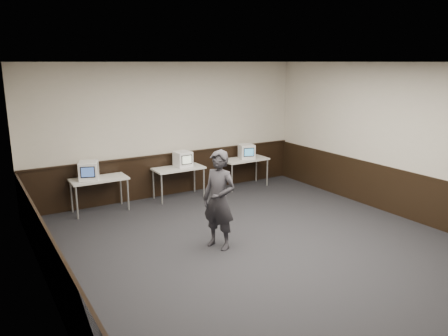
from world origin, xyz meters
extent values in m
plane|color=black|center=(0.00, 0.00, 0.00)|extent=(8.00, 8.00, 0.00)
plane|color=white|center=(0.00, 0.00, 3.20)|extent=(8.00, 8.00, 0.00)
plane|color=#BDB6A6|center=(0.00, 4.00, 1.60)|extent=(7.00, 0.00, 7.00)
plane|color=#BDB6A6|center=(-3.50, 0.00, 1.60)|extent=(0.00, 8.00, 8.00)
plane|color=#BDB6A6|center=(3.50, 0.00, 1.60)|extent=(0.00, 8.00, 8.00)
cube|color=black|center=(0.00, 3.98, 0.50)|extent=(6.98, 0.04, 1.00)
cube|color=black|center=(-3.48, 0.00, 0.50)|extent=(0.04, 7.98, 1.00)
cube|color=black|center=(3.48, 0.00, 0.50)|extent=(0.04, 7.98, 1.00)
cube|color=black|center=(0.00, 3.96, 1.02)|extent=(6.98, 0.06, 0.04)
cube|color=silver|center=(-1.90, 3.60, 0.73)|extent=(1.20, 0.60, 0.04)
cylinder|color=#999999|center=(-2.45, 3.35, 0.35)|extent=(0.04, 0.04, 0.71)
cylinder|color=#999999|center=(-1.35, 3.35, 0.35)|extent=(0.04, 0.04, 0.71)
cylinder|color=#999999|center=(-2.45, 3.85, 0.35)|extent=(0.04, 0.04, 0.71)
cylinder|color=#999999|center=(-1.35, 3.85, 0.35)|extent=(0.04, 0.04, 0.71)
cube|color=silver|center=(0.00, 3.60, 0.73)|extent=(1.20, 0.60, 0.04)
cylinder|color=#999999|center=(-0.55, 3.35, 0.35)|extent=(0.04, 0.04, 0.71)
cylinder|color=#999999|center=(0.55, 3.35, 0.35)|extent=(0.04, 0.04, 0.71)
cylinder|color=#999999|center=(-0.55, 3.85, 0.35)|extent=(0.04, 0.04, 0.71)
cylinder|color=#999999|center=(0.55, 3.85, 0.35)|extent=(0.04, 0.04, 0.71)
cube|color=silver|center=(1.90, 3.60, 0.73)|extent=(1.20, 0.60, 0.04)
cylinder|color=#999999|center=(1.35, 3.35, 0.35)|extent=(0.04, 0.04, 0.71)
cylinder|color=#999999|center=(2.45, 3.35, 0.35)|extent=(0.04, 0.04, 0.71)
cylinder|color=#999999|center=(1.35, 3.85, 0.35)|extent=(0.04, 0.04, 0.71)
cylinder|color=#999999|center=(2.45, 3.85, 0.35)|extent=(0.04, 0.04, 0.71)
cube|color=white|center=(-2.10, 3.59, 0.95)|extent=(0.51, 0.52, 0.40)
cube|color=black|center=(-2.17, 3.39, 0.97)|extent=(0.28, 0.11, 0.24)
cube|color=#35569E|center=(-2.18, 3.38, 0.97)|extent=(0.24, 0.09, 0.20)
cube|color=white|center=(0.14, 3.64, 0.93)|extent=(0.39, 0.40, 0.37)
cube|color=black|center=(0.15, 3.44, 0.95)|extent=(0.28, 0.03, 0.22)
cube|color=silver|center=(0.15, 3.43, 0.95)|extent=(0.24, 0.01, 0.18)
cube|color=white|center=(1.95, 3.59, 0.94)|extent=(0.46, 0.48, 0.37)
cube|color=black|center=(1.89, 3.40, 0.95)|extent=(0.27, 0.09, 0.22)
cube|color=teal|center=(1.89, 3.40, 0.95)|extent=(0.23, 0.07, 0.19)
imported|color=#29272D|center=(-0.63, 0.61, 0.87)|extent=(0.65, 0.75, 1.75)
camera|label=1|loc=(-4.28, -5.60, 3.21)|focal=35.00mm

